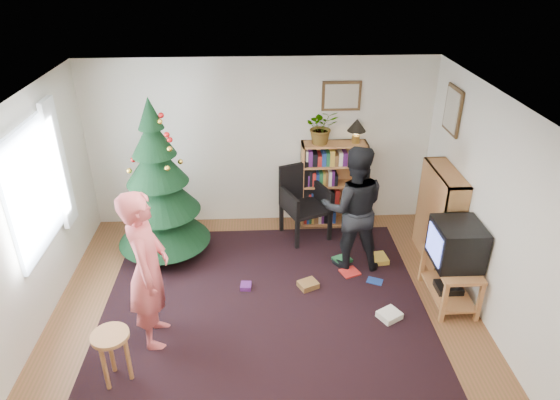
{
  "coord_description": "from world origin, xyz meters",
  "views": [
    {
      "loc": [
        -0.05,
        -4.32,
        3.9
      ],
      "look_at": [
        0.22,
        1.01,
        1.1
      ],
      "focal_mm": 32.0,
      "sensor_mm": 36.0,
      "label": 1
    }
  ],
  "objects_px": {
    "person_standing": "(148,270)",
    "person_by_chair": "(353,208)",
    "picture_back": "(341,96)",
    "bookshelf_back": "(333,183)",
    "bookshelf_right": "(439,215)",
    "stool": "(112,345)",
    "armchair": "(305,198)",
    "picture_right": "(453,110)",
    "crt_tv": "(457,244)",
    "christmas_tree": "(160,195)",
    "potted_plant": "(322,127)",
    "tv_stand": "(450,278)",
    "table_lamp": "(357,127)"
  },
  "relations": [
    {
      "from": "person_standing",
      "to": "person_by_chair",
      "type": "height_order",
      "value": "person_standing"
    },
    {
      "from": "picture_back",
      "to": "bookshelf_back",
      "type": "xyz_separation_m",
      "value": [
        -0.08,
        -0.14,
        -1.29
      ]
    },
    {
      "from": "bookshelf_right",
      "to": "person_by_chair",
      "type": "xyz_separation_m",
      "value": [
        -1.18,
        -0.09,
        0.18
      ]
    },
    {
      "from": "stool",
      "to": "person_standing",
      "type": "distance_m",
      "value": 0.79
    },
    {
      "from": "picture_back",
      "to": "bookshelf_back",
      "type": "relative_size",
      "value": 0.42
    },
    {
      "from": "armchair",
      "to": "bookshelf_right",
      "type": "bearing_deg",
      "value": -45.83
    },
    {
      "from": "picture_right",
      "to": "crt_tv",
      "type": "bearing_deg",
      "value": -100.8
    },
    {
      "from": "armchair",
      "to": "person_standing",
      "type": "relative_size",
      "value": 0.59
    },
    {
      "from": "crt_tv",
      "to": "person_standing",
      "type": "bearing_deg",
      "value": -171.89
    },
    {
      "from": "christmas_tree",
      "to": "potted_plant",
      "type": "xyz_separation_m",
      "value": [
        2.21,
        0.78,
        0.62
      ]
    },
    {
      "from": "christmas_tree",
      "to": "stool",
      "type": "relative_size",
      "value": 3.73
    },
    {
      "from": "picture_back",
      "to": "crt_tv",
      "type": "bearing_deg",
      "value": -62.79
    },
    {
      "from": "person_standing",
      "to": "picture_back",
      "type": "bearing_deg",
      "value": -46.88
    },
    {
      "from": "picture_back",
      "to": "bookshelf_right",
      "type": "xyz_separation_m",
      "value": [
        1.19,
        -1.18,
        -1.29
      ]
    },
    {
      "from": "person_standing",
      "to": "person_by_chair",
      "type": "relative_size",
      "value": 1.06
    },
    {
      "from": "crt_tv",
      "to": "armchair",
      "type": "relative_size",
      "value": 0.54
    },
    {
      "from": "picture_back",
      "to": "stool",
      "type": "relative_size",
      "value": 0.92
    },
    {
      "from": "person_standing",
      "to": "armchair",
      "type": "bearing_deg",
      "value": -44.86
    },
    {
      "from": "picture_right",
      "to": "person_standing",
      "type": "bearing_deg",
      "value": -153.4
    },
    {
      "from": "christmas_tree",
      "to": "person_standing",
      "type": "relative_size",
      "value": 1.24
    },
    {
      "from": "stool",
      "to": "bookshelf_right",
      "type": "bearing_deg",
      "value": 27.42
    },
    {
      "from": "tv_stand",
      "to": "crt_tv",
      "type": "relative_size",
      "value": 1.48
    },
    {
      "from": "picture_back",
      "to": "table_lamp",
      "type": "distance_m",
      "value": 0.48
    },
    {
      "from": "picture_back",
      "to": "person_by_chair",
      "type": "height_order",
      "value": "picture_back"
    },
    {
      "from": "tv_stand",
      "to": "potted_plant",
      "type": "xyz_separation_m",
      "value": [
        -1.35,
        1.94,
        1.23
      ]
    },
    {
      "from": "picture_back",
      "to": "potted_plant",
      "type": "xyz_separation_m",
      "value": [
        -0.28,
        -0.14,
        -0.4
      ]
    },
    {
      "from": "christmas_tree",
      "to": "bookshelf_right",
      "type": "distance_m",
      "value": 3.69
    },
    {
      "from": "crt_tv",
      "to": "potted_plant",
      "type": "bearing_deg",
      "value": 124.75
    },
    {
      "from": "armchair",
      "to": "person_by_chair",
      "type": "xyz_separation_m",
      "value": [
        0.53,
        -0.85,
        0.27
      ]
    },
    {
      "from": "armchair",
      "to": "potted_plant",
      "type": "height_order",
      "value": "potted_plant"
    },
    {
      "from": "bookshelf_right",
      "to": "picture_right",
      "type": "bearing_deg",
      "value": -16.65
    },
    {
      "from": "picture_back",
      "to": "potted_plant",
      "type": "height_order",
      "value": "picture_back"
    },
    {
      "from": "tv_stand",
      "to": "table_lamp",
      "type": "distance_m",
      "value": 2.45
    },
    {
      "from": "bookshelf_right",
      "to": "person_by_chair",
      "type": "height_order",
      "value": "person_by_chair"
    },
    {
      "from": "stool",
      "to": "potted_plant",
      "type": "relative_size",
      "value": 1.19
    },
    {
      "from": "stool",
      "to": "table_lamp",
      "type": "height_order",
      "value": "table_lamp"
    },
    {
      "from": "picture_back",
      "to": "person_standing",
      "type": "relative_size",
      "value": 0.31
    },
    {
      "from": "bookshelf_right",
      "to": "armchair",
      "type": "height_order",
      "value": "bookshelf_right"
    },
    {
      "from": "christmas_tree",
      "to": "bookshelf_back",
      "type": "height_order",
      "value": "christmas_tree"
    },
    {
      "from": "stool",
      "to": "person_standing",
      "type": "bearing_deg",
      "value": 64.4
    },
    {
      "from": "bookshelf_right",
      "to": "tv_stand",
      "type": "height_order",
      "value": "bookshelf_right"
    },
    {
      "from": "armchair",
      "to": "stool",
      "type": "bearing_deg",
      "value": -149.66
    },
    {
      "from": "stool",
      "to": "armchair",
      "type": "bearing_deg",
      "value": 52.38
    },
    {
      "from": "bookshelf_right",
      "to": "person_standing",
      "type": "relative_size",
      "value": 0.72
    },
    {
      "from": "crt_tv",
      "to": "stool",
      "type": "bearing_deg",
      "value": -163.7
    },
    {
      "from": "potted_plant",
      "to": "bookshelf_right",
      "type": "bearing_deg",
      "value": -35.33
    },
    {
      "from": "bookshelf_back",
      "to": "stool",
      "type": "height_order",
      "value": "bookshelf_back"
    },
    {
      "from": "picture_right",
      "to": "bookshelf_back",
      "type": "distance_m",
      "value": 1.99
    },
    {
      "from": "stool",
      "to": "person_by_chair",
      "type": "bearing_deg",
      "value": 35.54
    },
    {
      "from": "picture_right",
      "to": "armchair",
      "type": "distance_m",
      "value": 2.32
    }
  ]
}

